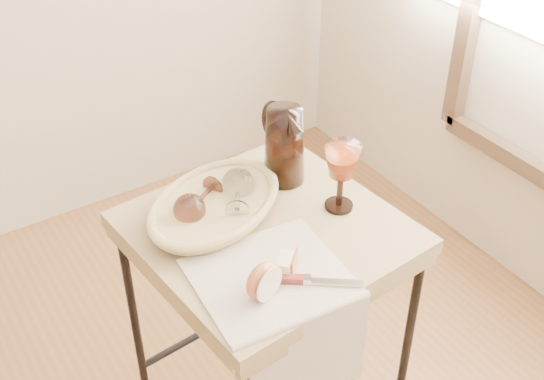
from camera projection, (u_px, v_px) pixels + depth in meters
side_table at (268, 333)px, 1.88m from camera, size 0.64×0.64×0.75m
tea_towel at (270, 277)px, 1.51m from camera, size 0.35×0.32×0.01m
bread_basket at (215, 207)px, 1.68m from camera, size 0.42×0.37×0.05m
goblet_lying_a at (200, 199)px, 1.66m from camera, size 0.15×0.13×0.08m
goblet_lying_b at (238, 195)px, 1.67m from camera, size 0.14×0.16×0.08m
pitcher at (284, 145)px, 1.76m from camera, size 0.19×0.25×0.25m
wine_goblet at (341, 177)px, 1.67m from camera, size 0.12×0.12×0.18m
apple_half at (261, 280)px, 1.44m from camera, size 0.10×0.07×0.08m
apple_wedge at (285, 264)px, 1.51m from camera, size 0.06×0.06×0.04m
table_knife at (311, 280)px, 1.49m from camera, size 0.18×0.14×0.02m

